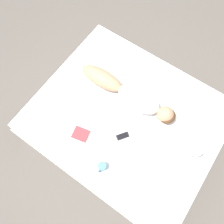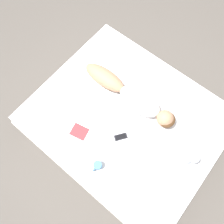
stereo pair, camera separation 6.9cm
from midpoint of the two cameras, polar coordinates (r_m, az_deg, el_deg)
The scene contains 7 objects.
ground_plane at distance 3.04m, azimuth 3.98°, elevation -4.60°, with size 12.00×12.00×0.00m, color #4C4742.
bed at distance 2.78m, azimuth 4.34°, elevation -3.05°, with size 1.82×2.16×0.55m.
person at distance 2.53m, azimuth 5.89°, elevation 4.26°, with size 0.30×1.25×0.19m.
open_magazine at distance 2.50m, azimuth -6.49°, elevation -2.98°, with size 0.51×0.36×0.01m.
coffee_mug at distance 2.34m, azimuth -2.93°, elevation -13.82°, with size 0.12×0.09×0.09m.
cell_phone at distance 2.44m, azimuth 3.11°, elevation -6.52°, with size 0.16×0.14×0.01m.
plush_toy at distance 2.45m, azimuth 20.16°, elevation -10.94°, with size 0.16×0.18×0.22m.
Camera 2 is at (0.77, 0.40, 2.91)m, focal length 35.00 mm.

